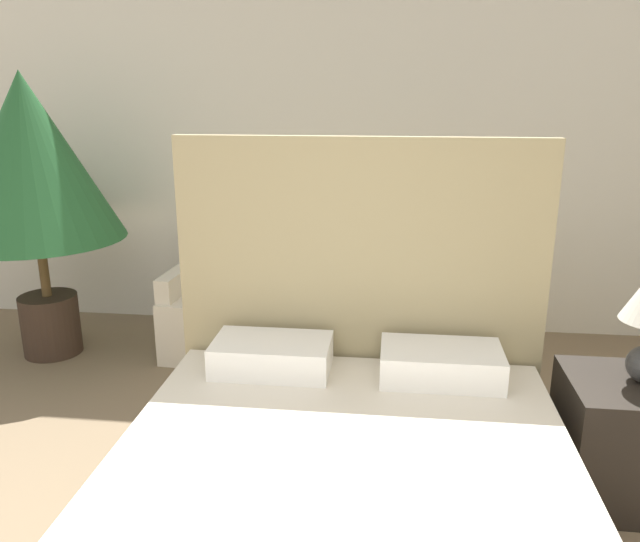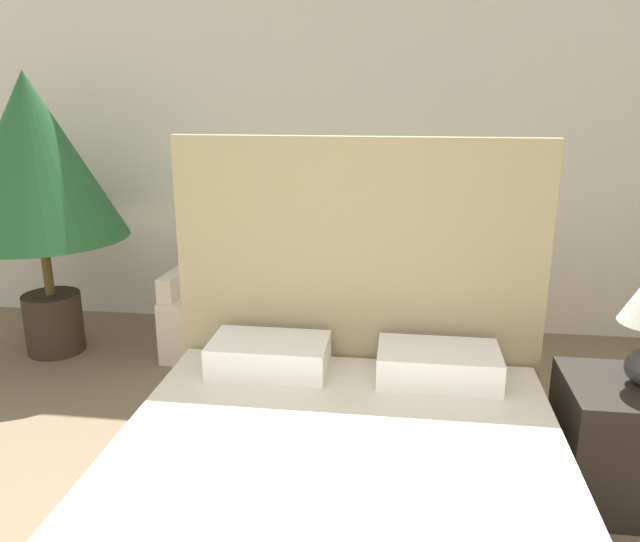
# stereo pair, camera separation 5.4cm
# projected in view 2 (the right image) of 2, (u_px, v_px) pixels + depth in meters

# --- Properties ---
(wall_back) EXTENTS (10.00, 0.06, 2.90)m
(wall_back) POSITION_uv_depth(u_px,v_px,m) (346.00, 126.00, 4.32)
(wall_back) COLOR silver
(wall_back) RESTS_ON ground_plane
(bed) EXTENTS (1.68, 2.26, 1.50)m
(bed) POSITION_uv_depth(u_px,v_px,m) (331.00, 534.00, 2.05)
(bed) COLOR #4C4238
(bed) RESTS_ON ground_plane
(armchair_near_window_left) EXTENTS (0.66, 0.68, 0.80)m
(armchair_near_window_left) POSITION_uv_depth(u_px,v_px,m) (222.00, 312.00, 4.17)
(armchair_near_window_left) COLOR beige
(armchair_near_window_left) RESTS_ON ground_plane
(armchair_near_window_right) EXTENTS (0.67, 0.70, 0.80)m
(armchair_near_window_right) POSITION_uv_depth(u_px,v_px,m) (369.00, 319.00, 4.05)
(armchair_near_window_right) COLOR beige
(armchair_near_window_right) RESTS_ON ground_plane
(potted_palm) EXTENTS (1.08, 1.08, 1.81)m
(potted_palm) POSITION_uv_depth(u_px,v_px,m) (34.00, 165.00, 3.86)
(potted_palm) COLOR #38281E
(potted_palm) RESTS_ON ground_plane
(nightstand) EXTENTS (0.54, 0.50, 0.54)m
(nightstand) POSITION_uv_depth(u_px,v_px,m) (626.00, 442.00, 2.62)
(nightstand) COLOR black
(nightstand) RESTS_ON ground_plane
(side_table) EXTENTS (0.38, 0.38, 0.44)m
(side_table) POSITION_uv_depth(u_px,v_px,m) (292.00, 325.00, 4.07)
(side_table) COLOR gold
(side_table) RESTS_ON ground_plane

